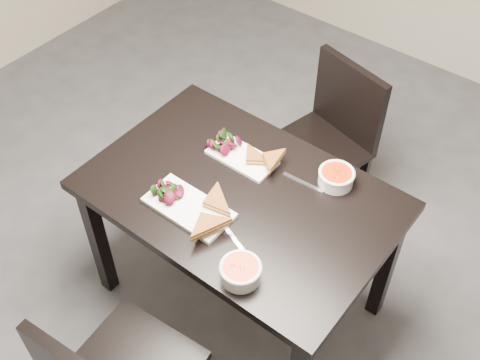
# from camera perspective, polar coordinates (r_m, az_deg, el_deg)

# --- Properties ---
(ground) EXTENTS (5.00, 5.00, 0.00)m
(ground) POSITION_cam_1_polar(r_m,az_deg,el_deg) (2.83, -1.48, -14.34)
(ground) COLOR #47474C
(ground) RESTS_ON ground
(table) EXTENTS (1.20, 0.80, 0.75)m
(table) POSITION_cam_1_polar(r_m,az_deg,el_deg) (2.40, 0.00, -2.75)
(table) COLOR black
(table) RESTS_ON ground
(chair_far) EXTENTS (0.51, 0.51, 0.85)m
(chair_far) POSITION_cam_1_polar(r_m,az_deg,el_deg) (2.99, 8.50, 4.30)
(chair_far) COLOR black
(chair_far) RESTS_ON ground
(plate_near) EXTENTS (0.34, 0.17, 0.02)m
(plate_near) POSITION_cam_1_polar(r_m,az_deg,el_deg) (2.27, -4.93, -2.65)
(plate_near) COLOR white
(plate_near) RESTS_ON table
(sandwich_near) EXTENTS (0.19, 0.16, 0.06)m
(sandwich_near) POSITION_cam_1_polar(r_m,az_deg,el_deg) (2.22, -3.48, -2.60)
(sandwich_near) COLOR #AD5924
(sandwich_near) RESTS_ON plate_near
(salad_near) EXTENTS (0.11, 0.10, 0.05)m
(salad_near) POSITION_cam_1_polar(r_m,az_deg,el_deg) (2.30, -6.85, -0.95)
(salad_near) COLOR black
(salad_near) RESTS_ON plate_near
(soup_bowl_near) EXTENTS (0.15, 0.15, 0.07)m
(soup_bowl_near) POSITION_cam_1_polar(r_m,az_deg,el_deg) (2.06, 0.05, -8.70)
(soup_bowl_near) COLOR white
(soup_bowl_near) RESTS_ON table
(cutlery_near) EXTENTS (0.17, 0.08, 0.00)m
(cutlery_near) POSITION_cam_1_polar(r_m,az_deg,el_deg) (2.18, -0.60, -5.62)
(cutlery_near) COLOR silver
(cutlery_near) RESTS_ON table
(plate_far) EXTENTS (0.29, 0.14, 0.01)m
(plate_far) POSITION_cam_1_polar(r_m,az_deg,el_deg) (2.45, 0.19, 2.18)
(plate_far) COLOR white
(plate_far) RESTS_ON table
(sandwich_far) EXTENTS (0.18, 0.17, 0.05)m
(sandwich_far) POSITION_cam_1_polar(r_m,az_deg,el_deg) (2.40, 1.19, 1.82)
(sandwich_far) COLOR #AD5924
(sandwich_far) RESTS_ON plate_far
(salad_far) EXTENTS (0.09, 0.08, 0.04)m
(salad_far) POSITION_cam_1_polar(r_m,az_deg,el_deg) (2.48, -1.64, 3.62)
(salad_far) COLOR black
(salad_far) RESTS_ON plate_far
(soup_bowl_far) EXTENTS (0.14, 0.14, 0.07)m
(soup_bowl_far) POSITION_cam_1_polar(r_m,az_deg,el_deg) (2.37, 9.19, 0.33)
(soup_bowl_far) COLOR white
(soup_bowl_far) RESTS_ON table
(cutlery_far) EXTENTS (0.18, 0.03, 0.00)m
(cutlery_far) POSITION_cam_1_polar(r_m,az_deg,el_deg) (2.38, 6.04, -0.23)
(cutlery_far) COLOR silver
(cutlery_far) RESTS_ON table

